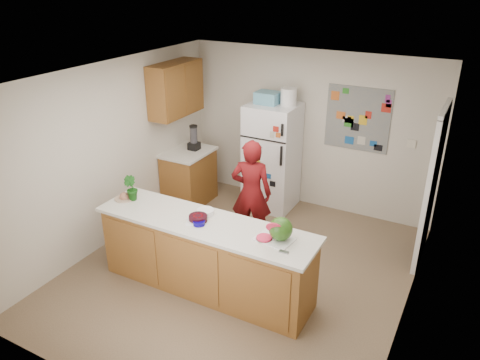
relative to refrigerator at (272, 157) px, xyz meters
The scene contains 26 objects.
floor 2.12m from the refrigerator, 76.54° to the right, with size 4.00×4.50×0.02m, color brown.
wall_back 0.71m from the refrigerator, 40.18° to the left, with size 4.00×0.02×2.50m, color beige.
wall_left 2.48m from the refrigerator, 129.69° to the right, with size 0.02×4.50×2.50m, color beige.
wall_right 3.12m from the refrigerator, 37.39° to the right, with size 0.02×4.50×2.50m, color beige.
ceiling 2.55m from the refrigerator, 76.54° to the right, with size 4.00×4.50×0.02m, color white.
doorway 2.48m from the refrigerator, 10.01° to the right, with size 0.03×0.85×2.04m, color black.
peninsula_base 2.43m from the refrigerator, 84.00° to the right, with size 2.60×0.62×0.88m, color brown.
peninsula_top 2.39m from the refrigerator, 84.00° to the right, with size 2.68×0.70×0.04m, color silver.
side_counter_base 1.41m from the refrigerator, 156.86° to the right, with size 0.60×0.80×0.86m, color brown.
side_counter_top 1.35m from the refrigerator, 156.86° to the right, with size 0.64×0.84×0.04m, color silver.
upper_cabinets 1.82m from the refrigerator, 157.05° to the right, with size 0.35×1.00×0.80m, color brown.
refrigerator is the anchor object (origin of this frame).
fridge_top_bin 0.95m from the refrigerator, behind, with size 0.35×0.28×0.18m, color #5999B2.
photo_collage 1.43m from the refrigerator, 16.61° to the left, with size 0.95×0.01×0.95m, color slate.
person 1.21m from the refrigerator, 78.49° to the right, with size 0.56×0.37×1.54m, color #600D10.
blender_appliance 1.28m from the refrigerator, 160.69° to the right, with size 0.12×0.12×0.38m, color black.
cutting_board 2.60m from the refrigerator, 64.63° to the right, with size 0.39×0.29×0.01m, color white.
watermelon 2.62m from the refrigerator, 63.26° to the right, with size 0.25×0.25×0.25m, color #26621A.
watermelon_slice 2.61m from the refrigerator, 67.05° to the right, with size 0.17×0.17×0.02m, color #C93E32.
cherry_bowl 2.40m from the refrigerator, 85.82° to the right, with size 0.21×0.21×0.07m, color black.
white_bowl 2.23m from the refrigerator, 85.84° to the right, with size 0.20×0.20×0.06m, color white.
cobalt_bowl 2.48m from the refrigerator, 84.64° to the right, with size 0.14×0.14×0.05m, color #0A0165.
plate 2.55m from the refrigerator, 111.91° to the right, with size 0.24×0.24×0.02m, color #C0B194.
paper_towel 2.45m from the refrigerator, 86.26° to the right, with size 0.19×0.17×0.02m, color white.
keys 2.85m from the refrigerator, 62.76° to the right, with size 0.10×0.04×0.01m, color gray.
potted_plant 2.49m from the refrigerator, 110.19° to the right, with size 0.17×0.14×0.31m, color #164813.
Camera 1 is at (2.38, -4.42, 3.55)m, focal length 35.00 mm.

